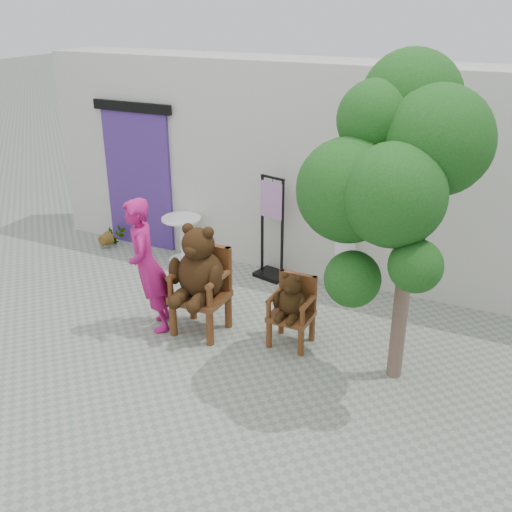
{
  "coord_description": "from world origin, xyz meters",
  "views": [
    {
      "loc": [
        2.68,
        -4.9,
        3.79
      ],
      "look_at": [
        -0.15,
        0.97,
        0.95
      ],
      "focal_mm": 42.0,
      "sensor_mm": 36.0,
      "label": 1
    }
  ],
  "objects_px": {
    "chair_big": "(200,274)",
    "person": "(148,266)",
    "tree": "(395,163)",
    "display_stand": "(272,240)",
    "chair_small": "(292,303)",
    "cafe_table": "(182,234)",
    "stool_bucket": "(345,249)"
  },
  "relations": [
    {
      "from": "chair_big",
      "to": "person",
      "type": "distance_m",
      "value": 0.63
    },
    {
      "from": "stool_bucket",
      "to": "tree",
      "type": "bearing_deg",
      "value": -61.43
    },
    {
      "from": "person",
      "to": "chair_big",
      "type": "bearing_deg",
      "value": 74.23
    },
    {
      "from": "person",
      "to": "stool_bucket",
      "type": "relative_size",
      "value": 1.15
    },
    {
      "from": "chair_big",
      "to": "tree",
      "type": "relative_size",
      "value": 0.41
    },
    {
      "from": "person",
      "to": "tree",
      "type": "bearing_deg",
      "value": 60.69
    },
    {
      "from": "chair_big",
      "to": "display_stand",
      "type": "relative_size",
      "value": 0.92
    },
    {
      "from": "chair_big",
      "to": "chair_small",
      "type": "relative_size",
      "value": 1.52
    },
    {
      "from": "display_stand",
      "to": "cafe_table",
      "type": "bearing_deg",
      "value": -164.26
    },
    {
      "from": "chair_big",
      "to": "display_stand",
      "type": "bearing_deg",
      "value": 85.62
    },
    {
      "from": "chair_small",
      "to": "tree",
      "type": "xyz_separation_m",
      "value": [
        1.07,
        -0.19,
        1.82
      ]
    },
    {
      "from": "chair_small",
      "to": "cafe_table",
      "type": "distance_m",
      "value": 2.87
    },
    {
      "from": "chair_small",
      "to": "cafe_table",
      "type": "relative_size",
      "value": 1.29
    },
    {
      "from": "chair_big",
      "to": "person",
      "type": "xyz_separation_m",
      "value": [
        -0.6,
        -0.2,
        0.06
      ]
    },
    {
      "from": "person",
      "to": "display_stand",
      "type": "bearing_deg",
      "value": 125.55
    },
    {
      "from": "chair_small",
      "to": "display_stand",
      "type": "xyz_separation_m",
      "value": [
        -0.96,
        1.56,
        0.05
      ]
    },
    {
      "from": "person",
      "to": "cafe_table",
      "type": "xyz_separation_m",
      "value": [
        -0.74,
        1.92,
        -0.39
      ]
    },
    {
      "from": "chair_big",
      "to": "display_stand",
      "type": "height_order",
      "value": "display_stand"
    },
    {
      "from": "cafe_table",
      "to": "chair_big",
      "type": "bearing_deg",
      "value": -51.96
    },
    {
      "from": "chair_big",
      "to": "person",
      "type": "height_order",
      "value": "person"
    },
    {
      "from": "display_stand",
      "to": "stool_bucket",
      "type": "relative_size",
      "value": 1.04
    },
    {
      "from": "chair_big",
      "to": "chair_small",
      "type": "distance_m",
      "value": 1.15
    },
    {
      "from": "display_stand",
      "to": "stool_bucket",
      "type": "xyz_separation_m",
      "value": [
        1.08,
        0.0,
        0.06
      ]
    },
    {
      "from": "chair_small",
      "to": "display_stand",
      "type": "relative_size",
      "value": 0.6
    },
    {
      "from": "chair_big",
      "to": "chair_small",
      "type": "xyz_separation_m",
      "value": [
        1.1,
        0.22,
        -0.24
      ]
    },
    {
      "from": "tree",
      "to": "display_stand",
      "type": "bearing_deg",
      "value": 139.36
    },
    {
      "from": "tree",
      "to": "person",
      "type": "bearing_deg",
      "value": -175.32
    },
    {
      "from": "stool_bucket",
      "to": "person",
      "type": "bearing_deg",
      "value": -132.58
    },
    {
      "from": "display_stand",
      "to": "chair_big",
      "type": "bearing_deg",
      "value": -80.86
    },
    {
      "from": "display_stand",
      "to": "stool_bucket",
      "type": "height_order",
      "value": "display_stand"
    },
    {
      "from": "cafe_table",
      "to": "tree",
      "type": "bearing_deg",
      "value": -25.67
    },
    {
      "from": "cafe_table",
      "to": "display_stand",
      "type": "height_order",
      "value": "display_stand"
    }
  ]
}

